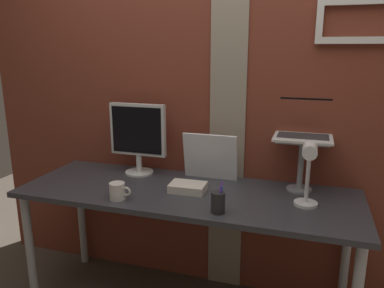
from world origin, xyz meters
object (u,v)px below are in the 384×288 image
object	(u,v)px
desk_lamp	(308,168)
whiteboard_panel	(210,157)
pen_cup	(218,202)
coffee_mug	(118,191)
monitor	(138,134)
laptop	(304,126)

from	to	relation	value
desk_lamp	whiteboard_panel	bearing A→B (deg)	153.40
pen_cup	coffee_mug	size ratio (longest dim) A/B	1.35
desk_lamp	coffee_mug	distance (m)	0.99
monitor	pen_cup	size ratio (longest dim) A/B	2.76
monitor	laptop	distance (m)	1.00
pen_cup	whiteboard_panel	bearing A→B (deg)	109.70
pen_cup	monitor	bearing A→B (deg)	145.55
coffee_mug	laptop	bearing A→B (deg)	28.57
laptop	pen_cup	size ratio (longest dim) A/B	1.92
monitor	laptop	world-z (taller)	laptop
monitor	laptop	bearing A→B (deg)	3.87
monitor	pen_cup	bearing A→B (deg)	-34.45
monitor	coffee_mug	xyz separation A→B (m)	(0.08, -0.43, -0.21)
laptop	desk_lamp	size ratio (longest dim) A/B	0.90
monitor	pen_cup	distance (m)	0.79
laptop	pen_cup	distance (m)	0.69
monitor	desk_lamp	world-z (taller)	monitor
laptop	whiteboard_panel	size ratio (longest dim) A/B	0.95
whiteboard_panel	desk_lamp	xyz separation A→B (m)	(0.57, -0.29, 0.07)
coffee_mug	pen_cup	bearing A→B (deg)	-0.00
pen_cup	desk_lamp	bearing A→B (deg)	22.85
laptop	coffee_mug	bearing A→B (deg)	-151.43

